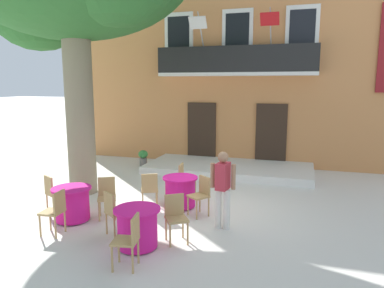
% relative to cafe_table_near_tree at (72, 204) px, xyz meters
% --- Properties ---
extents(ground_plane, '(120.00, 120.00, 0.00)m').
position_rel_cafe_table_near_tree_xyz_m(ground_plane, '(2.42, 1.64, -0.39)').
color(ground_plane, silver).
extents(building_facade, '(13.00, 5.09, 7.50)m').
position_rel_cafe_table_near_tree_xyz_m(building_facade, '(2.42, 8.63, 3.36)').
color(building_facade, '#CC844C').
rests_on(building_facade, ground).
extents(entrance_step_platform, '(5.60, 2.48, 0.25)m').
position_rel_cafe_table_near_tree_xyz_m(entrance_step_platform, '(2.42, 5.40, -0.27)').
color(entrance_step_platform, silver).
rests_on(entrance_step_platform, ground).
extents(cafe_table_near_tree, '(0.86, 0.86, 0.76)m').
position_rel_cafe_table_near_tree_xyz_m(cafe_table_near_tree, '(0.00, 0.00, 0.00)').
color(cafe_table_near_tree, '#DB1984').
rests_on(cafe_table_near_tree, ground).
extents(cafe_chair_near_tree_0, '(0.43, 0.43, 0.91)m').
position_rel_cafe_table_near_tree_xyz_m(cafe_chair_near_tree_0, '(0.14, -0.74, 0.14)').
color(cafe_chair_near_tree_0, tan).
rests_on(cafe_chair_near_tree_0, ground).
extents(cafe_chair_near_tree_1, '(0.54, 0.54, 0.91)m').
position_rel_cafe_table_near_tree_xyz_m(cafe_chair_near_tree_1, '(0.62, 0.43, 0.14)').
color(cafe_chair_near_tree_1, tan).
rests_on(cafe_chair_near_tree_1, ground).
extents(cafe_chair_near_tree_2, '(0.54, 0.54, 0.91)m').
position_rel_cafe_table_near_tree_xyz_m(cafe_chair_near_tree_2, '(-0.70, 0.28, 0.14)').
color(cafe_chair_near_tree_2, tan).
rests_on(cafe_chair_near_tree_2, ground).
extents(cafe_table_middle, '(0.86, 0.86, 0.76)m').
position_rel_cafe_table_near_tree_xyz_m(cafe_table_middle, '(1.99, 1.57, 0.00)').
color(cafe_table_middle, '#DB1984').
rests_on(cafe_table_middle, ground).
extents(cafe_chair_middle_0, '(0.53, 0.53, 0.91)m').
position_rel_cafe_table_near_tree_xyz_m(cafe_chair_middle_0, '(1.34, 1.18, 0.14)').
color(cafe_chair_middle_0, tan).
rests_on(cafe_chair_middle_0, ground).
extents(cafe_chair_middle_1, '(0.56, 0.56, 0.91)m').
position_rel_cafe_table_near_tree_xyz_m(cafe_chair_middle_1, '(2.63, 1.17, 0.14)').
color(cafe_chair_middle_1, tan).
rests_on(cafe_chair_middle_1, ground).
extents(cafe_chair_middle_2, '(0.42, 0.42, 0.91)m').
position_rel_cafe_table_near_tree_xyz_m(cafe_chair_middle_2, '(1.87, 2.31, 0.14)').
color(cafe_chair_middle_2, tan).
rests_on(cafe_chair_middle_2, ground).
extents(cafe_table_front, '(0.86, 0.86, 0.76)m').
position_rel_cafe_table_near_tree_xyz_m(cafe_table_front, '(1.96, -0.78, 0.00)').
color(cafe_table_front, '#DB1984').
rests_on(cafe_table_front, ground).
extents(cafe_chair_front_0, '(0.55, 0.55, 0.91)m').
position_rel_cafe_table_near_tree_xyz_m(cafe_chair_front_0, '(1.29, -0.44, 0.14)').
color(cafe_chair_front_0, tan).
rests_on(cafe_chair_front_0, ground).
extents(cafe_chair_front_1, '(0.47, 0.47, 0.91)m').
position_rel_cafe_table_near_tree_xyz_m(cafe_chair_front_1, '(2.17, -1.51, 0.14)').
color(cafe_chair_front_1, tan).
rests_on(cafe_chair_front_1, ground).
extents(cafe_chair_front_2, '(0.56, 0.56, 0.91)m').
position_rel_cafe_table_near_tree_xyz_m(cafe_chair_front_2, '(2.54, -0.30, 0.14)').
color(cafe_chair_front_2, tan).
rests_on(cafe_chair_front_2, ground).
extents(ground_planter_left, '(0.35, 0.35, 0.61)m').
position_rel_cafe_table_near_tree_xyz_m(ground_planter_left, '(-0.73, 5.28, -0.05)').
color(ground_planter_left, slate).
rests_on(ground_planter_left, ground).
extents(pedestrian_mid_plaza, '(0.53, 0.37, 1.65)m').
position_rel_cafe_table_near_tree_xyz_m(pedestrian_mid_plaza, '(3.27, 0.56, 0.54)').
color(pedestrian_mid_plaza, silver).
rests_on(pedestrian_mid_plaza, ground).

